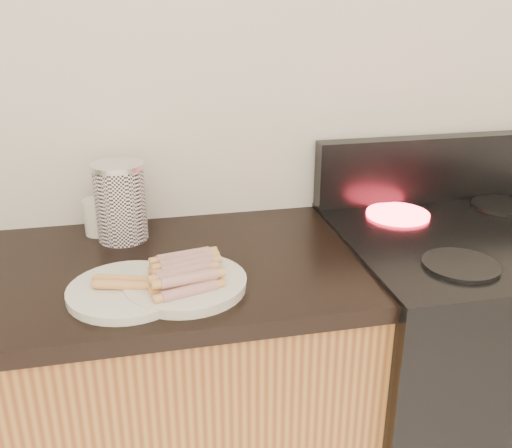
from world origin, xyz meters
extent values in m
cube|color=silver|center=(0.00, 2.00, 1.30)|extent=(4.00, 0.04, 2.60)
cube|color=black|center=(0.78, 1.68, 0.45)|extent=(0.76, 0.65, 0.90)
cube|color=black|center=(0.78, 1.68, 0.91)|extent=(0.76, 0.65, 0.01)
cube|color=black|center=(0.78, 1.96, 1.01)|extent=(0.76, 0.06, 0.20)
cylinder|color=black|center=(0.61, 1.51, 0.92)|extent=(0.18, 0.18, 0.01)
cylinder|color=#FF1E2D|center=(0.61, 1.84, 0.92)|extent=(0.18, 0.18, 0.01)
cylinder|color=black|center=(0.95, 1.84, 0.92)|extent=(0.18, 0.18, 0.01)
cylinder|color=silver|center=(-0.03, 1.56, 0.91)|extent=(0.31, 0.31, 0.02)
cylinder|color=white|center=(-0.16, 1.55, 0.91)|extent=(0.34, 0.34, 0.02)
cylinder|color=maroon|center=(-0.03, 1.49, 0.93)|extent=(0.12, 0.05, 0.03)
cylinder|color=maroon|center=(-0.03, 1.51, 0.93)|extent=(0.12, 0.05, 0.03)
cylinder|color=maroon|center=(-0.03, 1.54, 0.93)|extent=(0.12, 0.05, 0.03)
cylinder|color=maroon|center=(-0.03, 1.57, 0.93)|extent=(0.12, 0.05, 0.03)
cylinder|color=maroon|center=(-0.03, 1.60, 0.93)|extent=(0.12, 0.05, 0.03)
cylinder|color=maroon|center=(-0.03, 1.63, 0.93)|extent=(0.12, 0.05, 0.03)
cylinder|color=maroon|center=(-0.03, 1.50, 0.95)|extent=(0.12, 0.05, 0.03)
cylinder|color=maroon|center=(-0.03, 1.53, 0.95)|extent=(0.12, 0.05, 0.03)
cylinder|color=maroon|center=(-0.03, 1.56, 0.95)|extent=(0.12, 0.05, 0.03)
cylinder|color=maroon|center=(-0.03, 1.58, 0.95)|extent=(0.12, 0.05, 0.03)
cylinder|color=maroon|center=(-0.03, 1.61, 0.95)|extent=(0.12, 0.05, 0.03)
cylinder|color=#AF542F|center=(-0.16, 1.54, 0.93)|extent=(0.14, 0.06, 0.02)
cylinder|color=#AF542F|center=(-0.16, 1.57, 0.93)|extent=(0.14, 0.06, 0.02)
cylinder|color=white|center=(-0.17, 1.87, 1.00)|extent=(0.13, 0.13, 0.19)
cylinder|color=silver|center=(-0.17, 1.87, 1.10)|extent=(0.13, 0.13, 0.01)
cylinder|color=silver|center=(-0.23, 1.92, 0.95)|extent=(0.08, 0.08, 0.10)
camera|label=1|loc=(-0.11, 0.43, 1.51)|focal=40.00mm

